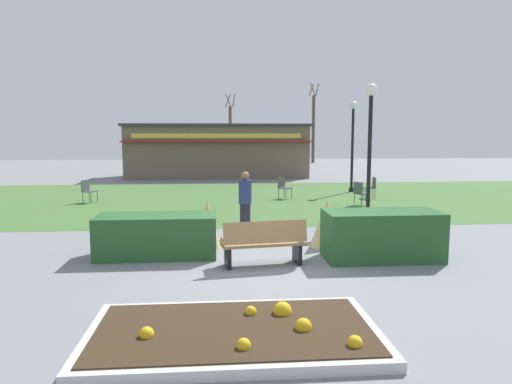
{
  "coord_description": "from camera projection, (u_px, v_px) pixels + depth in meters",
  "views": [
    {
      "loc": [
        -0.96,
        -9.12,
        2.68
      ],
      "look_at": [
        -0.02,
        2.28,
        1.24
      ],
      "focal_mm": 32.83,
      "sensor_mm": 36.0,
      "label": 1
    }
  ],
  "objects": [
    {
      "name": "cafe_chair_center",
      "position": [
        283.0,
        186.0,
        19.26
      ],
      "size": [
        0.62,
        0.62,
        0.89
      ],
      "color": "#4C5156",
      "rests_on": "ground_plane"
    },
    {
      "name": "lawn_patch",
      "position": [
        241.0,
        199.0,
        19.24
      ],
      "size": [
        36.0,
        12.0,
        0.01
      ],
      "primitive_type": "cube",
      "color": "#446B33",
      "rests_on": "ground_plane"
    },
    {
      "name": "lamppost_far",
      "position": [
        353.0,
        135.0,
        21.27
      ],
      "size": [
        0.36,
        0.36,
        4.13
      ],
      "color": "black",
      "rests_on": "ground_plane"
    },
    {
      "name": "parked_car_west_slot",
      "position": [
        188.0,
        161.0,
        35.03
      ],
      "size": [
        4.2,
        2.07,
        1.2
      ],
      "color": "maroon",
      "rests_on": "ground_plane"
    },
    {
      "name": "food_kiosk",
      "position": [
        217.0,
        150.0,
        28.94
      ],
      "size": [
        11.2,
        4.01,
        3.26
      ],
      "color": "#6B5B4C",
      "rests_on": "ground_plane"
    },
    {
      "name": "hedge_left",
      "position": [
        157.0,
        236.0,
        10.23
      ],
      "size": [
        2.58,
        1.1,
        0.91
      ],
      "primitive_type": "cube",
      "color": "#28562B",
      "rests_on": "ground_plane"
    },
    {
      "name": "cafe_chair_west",
      "position": [
        360.0,
        192.0,
        17.43
      ],
      "size": [
        0.6,
        0.6,
        0.89
      ],
      "color": "#4C5156",
      "rests_on": "ground_plane"
    },
    {
      "name": "cafe_chair_east",
      "position": [
        371.0,
        186.0,
        19.3
      ],
      "size": [
        0.46,
        0.46,
        0.89
      ],
      "color": "#4C5156",
      "rests_on": "ground_plane"
    },
    {
      "name": "ornamental_grass_behind_right",
      "position": [
        208.0,
        224.0,
        10.95
      ],
      "size": [
        0.61,
        0.61,
        1.14
      ],
      "primitive_type": "cone",
      "color": "tan",
      "rests_on": "ground_plane"
    },
    {
      "name": "parked_car_center_slot",
      "position": [
        257.0,
        160.0,
        35.45
      ],
      "size": [
        4.32,
        2.29,
        1.2
      ],
      "color": "#2D6638",
      "rests_on": "ground_plane"
    },
    {
      "name": "tree_left_bg",
      "position": [
        230.0,
        133.0,
        41.72
      ],
      "size": [
        0.91,
        0.96,
        6.14
      ],
      "color": "brown",
      "rests_on": "ground_plane"
    },
    {
      "name": "person_strolling",
      "position": [
        245.0,
        203.0,
        12.28
      ],
      "size": [
        0.34,
        0.34,
        1.69
      ],
      "rotation": [
        0.0,
        0.0,
        1.49
      ],
      "color": "#23232D",
      "rests_on": "ground_plane"
    },
    {
      "name": "ornamental_grass_behind_left",
      "position": [
        326.0,
        223.0,
        11.09
      ],
      "size": [
        0.78,
        0.78,
        1.12
      ],
      "primitive_type": "cone",
      "color": "tan",
      "rests_on": "ground_plane"
    },
    {
      "name": "park_bench",
      "position": [
        264.0,
        243.0,
        9.46
      ],
      "size": [
        1.76,
        0.75,
        0.95
      ],
      "color": "#9E7547",
      "rests_on": "ground_plane"
    },
    {
      "name": "tree_right_bg",
      "position": [
        313.0,
        127.0,
        42.69
      ],
      "size": [
        0.91,
        0.96,
        7.18
      ],
      "color": "brown",
      "rests_on": "ground_plane"
    },
    {
      "name": "lamppost_mid",
      "position": [
        370.0,
        136.0,
        13.86
      ],
      "size": [
        0.36,
        0.36,
        4.13
      ],
      "color": "black",
      "rests_on": "ground_plane"
    },
    {
      "name": "hedge_right",
      "position": [
        382.0,
        235.0,
        9.98
      ],
      "size": [
        2.44,
        1.1,
        1.04
      ],
      "primitive_type": "cube",
      "color": "#28562B",
      "rests_on": "ground_plane"
    },
    {
      "name": "ground_plane",
      "position": [
        266.0,
        267.0,
        9.43
      ],
      "size": [
        80.0,
        80.0,
        0.0
      ],
      "primitive_type": "plane",
      "color": "slate"
    },
    {
      "name": "cafe_chair_north",
      "position": [
        88.0,
        189.0,
        18.14
      ],
      "size": [
        0.58,
        0.58,
        0.89
      ],
      "color": "#4C5156",
      "rests_on": "ground_plane"
    },
    {
      "name": "trash_bin",
      "position": [
        125.0,
        241.0,
        10.06
      ],
      "size": [
        0.52,
        0.52,
        0.77
      ],
      "primitive_type": "cylinder",
      "color": "#2D4233",
      "rests_on": "ground_plane"
    },
    {
      "name": "flower_bed",
      "position": [
        235.0,
        333.0,
        6.11
      ],
      "size": [
        3.8,
        2.12,
        0.32
      ],
      "color": "beige",
      "rests_on": "ground_plane"
    }
  ]
}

